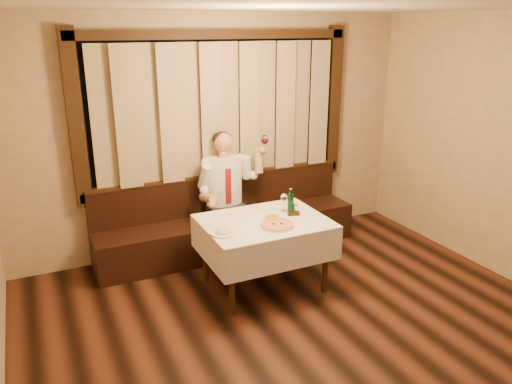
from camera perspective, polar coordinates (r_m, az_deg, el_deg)
name	(u,v)px	position (r m, az deg, el deg)	size (l,w,h in m)	color
room	(302,168)	(4.25, 5.32, 2.79)	(5.01, 6.01, 2.81)	black
banquette	(227,226)	(6.13, -3.28, -3.90)	(3.20, 0.61, 0.94)	black
dining_table	(264,230)	(5.14, 0.95, -4.34)	(1.27, 0.97, 0.76)	black
pizza	(277,225)	(4.94, 2.43, -3.79)	(0.35, 0.35, 0.04)	white
pasta_red	(273,216)	(5.12, 1.91, -2.77)	(0.23, 0.23, 0.08)	white
pasta_cream	(223,230)	(4.78, -3.81, -4.37)	(0.26, 0.26, 0.09)	white
green_bottle	(290,204)	(5.21, 3.96, -1.34)	(0.06, 0.06, 0.29)	#0D3F24
table_wine_glass	(284,198)	(5.30, 3.22, -0.72)	(0.07, 0.07, 0.20)	white
cruet_caddy	(293,211)	(5.23, 4.30, -2.16)	(0.13, 0.09, 0.13)	black
seated_man	(227,186)	(5.86, -3.33, 0.67)	(0.83, 0.62, 1.49)	black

